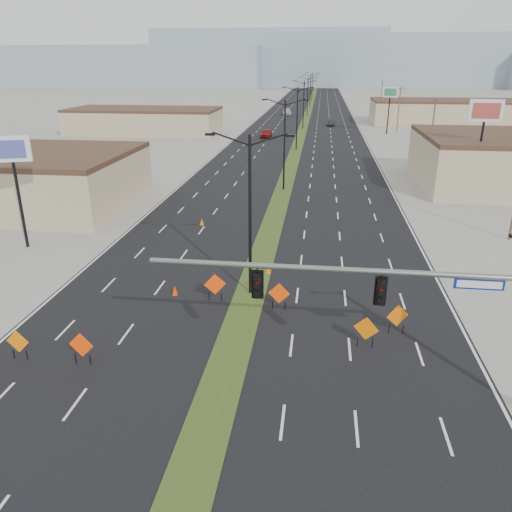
# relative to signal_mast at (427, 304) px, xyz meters

# --- Properties ---
(ground) EXTENTS (600.00, 600.00, 0.00)m
(ground) POSITION_rel_signal_mast_xyz_m (-8.56, -2.00, -4.79)
(ground) COLOR gray
(ground) RESTS_ON ground
(road_surface) EXTENTS (25.00, 400.00, 0.02)m
(road_surface) POSITION_rel_signal_mast_xyz_m (-8.56, 98.00, -4.79)
(road_surface) COLOR black
(road_surface) RESTS_ON ground
(median_strip) EXTENTS (2.00, 400.00, 0.04)m
(median_strip) POSITION_rel_signal_mast_xyz_m (-8.56, 98.00, -4.79)
(median_strip) COLOR #2D4418
(median_strip) RESTS_ON ground
(building_sw_far) EXTENTS (30.00, 14.00, 4.50)m
(building_sw_far) POSITION_rel_signal_mast_xyz_m (-40.56, 83.00, -2.54)
(building_sw_far) COLOR tan
(building_sw_far) RESTS_ON ground
(building_se_far) EXTENTS (44.00, 16.00, 5.00)m
(building_se_far) POSITION_rel_signal_mast_xyz_m (29.44, 108.00, -2.29)
(building_se_far) COLOR tan
(building_se_far) RESTS_ON ground
(mesa_west) EXTENTS (180.00, 50.00, 22.00)m
(mesa_west) POSITION_rel_signal_mast_xyz_m (-128.56, 278.00, 6.21)
(mesa_west) COLOR #8597A6
(mesa_west) RESTS_ON ground
(mesa_center) EXTENTS (220.00, 50.00, 28.00)m
(mesa_center) POSITION_rel_signal_mast_xyz_m (31.44, 298.00, 9.21)
(mesa_center) COLOR #8597A6
(mesa_center) RESTS_ON ground
(mesa_backdrop) EXTENTS (140.00, 50.00, 32.00)m
(mesa_backdrop) POSITION_rel_signal_mast_xyz_m (-38.56, 318.00, 11.21)
(mesa_backdrop) COLOR #8597A6
(mesa_backdrop) RESTS_ON ground
(signal_mast) EXTENTS (16.30, 0.60, 8.00)m
(signal_mast) POSITION_rel_signal_mast_xyz_m (0.00, 0.00, 0.00)
(signal_mast) COLOR slate
(signal_mast) RESTS_ON ground
(streetlight_0) EXTENTS (5.15, 0.24, 10.02)m
(streetlight_0) POSITION_rel_signal_mast_xyz_m (-8.56, 10.00, 0.63)
(streetlight_0) COLOR black
(streetlight_0) RESTS_ON ground
(streetlight_1) EXTENTS (5.15, 0.24, 10.02)m
(streetlight_1) POSITION_rel_signal_mast_xyz_m (-8.56, 38.00, 0.63)
(streetlight_1) COLOR black
(streetlight_1) RESTS_ON ground
(streetlight_2) EXTENTS (5.15, 0.24, 10.02)m
(streetlight_2) POSITION_rel_signal_mast_xyz_m (-8.56, 66.00, 0.63)
(streetlight_2) COLOR black
(streetlight_2) RESTS_ON ground
(streetlight_3) EXTENTS (5.15, 0.24, 10.02)m
(streetlight_3) POSITION_rel_signal_mast_xyz_m (-8.56, 94.00, 0.63)
(streetlight_3) COLOR black
(streetlight_3) RESTS_ON ground
(streetlight_4) EXTENTS (5.15, 0.24, 10.02)m
(streetlight_4) POSITION_rel_signal_mast_xyz_m (-8.56, 122.00, 0.63)
(streetlight_4) COLOR black
(streetlight_4) RESTS_ON ground
(streetlight_5) EXTENTS (5.15, 0.24, 10.02)m
(streetlight_5) POSITION_rel_signal_mast_xyz_m (-8.56, 150.00, 0.63)
(streetlight_5) COLOR black
(streetlight_5) RESTS_ON ground
(streetlight_6) EXTENTS (5.15, 0.24, 10.02)m
(streetlight_6) POSITION_rel_signal_mast_xyz_m (-8.56, 178.00, 0.63)
(streetlight_6) COLOR black
(streetlight_6) RESTS_ON ground
(utility_pole_1) EXTENTS (1.60, 0.20, 9.00)m
(utility_pole_1) POSITION_rel_signal_mast_xyz_m (11.44, 58.00, -0.12)
(utility_pole_1) COLOR #4C3823
(utility_pole_1) RESTS_ON ground
(utility_pole_2) EXTENTS (1.60, 0.20, 9.00)m
(utility_pole_2) POSITION_rel_signal_mast_xyz_m (11.44, 93.00, -0.12)
(utility_pole_2) COLOR #4C3823
(utility_pole_2) RESTS_ON ground
(utility_pole_3) EXTENTS (1.60, 0.20, 9.00)m
(utility_pole_3) POSITION_rel_signal_mast_xyz_m (11.44, 128.00, -0.12)
(utility_pole_3) COLOR #4C3823
(utility_pole_3) RESTS_ON ground
(car_left) EXTENTS (1.97, 4.69, 1.59)m
(car_left) POSITION_rel_signal_mast_xyz_m (-15.10, 79.83, -4.00)
(car_left) COLOR maroon
(car_left) RESTS_ON ground
(car_mid) EXTENTS (1.82, 3.99, 1.27)m
(car_mid) POSITION_rel_signal_mast_xyz_m (-2.34, 100.18, -4.16)
(car_mid) COLOR black
(car_mid) RESTS_ON ground
(car_far) EXTENTS (2.95, 5.88, 1.64)m
(car_far) POSITION_rel_signal_mast_xyz_m (-14.12, 123.65, -3.97)
(car_far) COLOR #B0B6BA
(car_far) RESTS_ON ground
(construction_sign_0) EXTENTS (1.20, 0.12, 1.60)m
(construction_sign_0) POSITION_rel_signal_mast_xyz_m (-18.88, 1.03, -3.85)
(construction_sign_0) COLOR orange
(construction_sign_0) RESTS_ON ground
(construction_sign_1) EXTENTS (1.29, 0.17, 1.72)m
(construction_sign_1) POSITION_rel_signal_mast_xyz_m (-15.57, 1.00, -3.78)
(construction_sign_1) COLOR #FF3C05
(construction_sign_1) RESTS_ON ground
(construction_sign_2) EXTENTS (1.29, 0.46, 1.79)m
(construction_sign_2) POSITION_rel_signal_mast_xyz_m (-10.56, 8.65, -3.73)
(construction_sign_2) COLOR #F33A05
(construction_sign_2) RESTS_ON ground
(construction_sign_3) EXTENTS (1.28, 0.14, 1.71)m
(construction_sign_3) POSITION_rel_signal_mast_xyz_m (-6.56, 7.97, -3.78)
(construction_sign_3) COLOR #F04205
(construction_sign_3) RESTS_ON ground
(construction_sign_4) EXTENTS (1.20, 0.52, 1.71)m
(construction_sign_4) POSITION_rel_signal_mast_xyz_m (0.02, 6.02, -3.78)
(construction_sign_4) COLOR #E25704
(construction_sign_4) RESTS_ON ground
(construction_sign_5) EXTENTS (1.24, 0.45, 1.72)m
(construction_sign_5) POSITION_rel_signal_mast_xyz_m (-1.77, 4.37, -3.78)
(construction_sign_5) COLOR #D86304
(construction_sign_5) RESTS_ON ground
(cone_0) EXTENTS (0.43, 0.43, 0.65)m
(cone_0) POSITION_rel_signal_mast_xyz_m (-13.27, 9.12, -4.47)
(cone_0) COLOR red
(cone_0) RESTS_ON ground
(cone_1) EXTENTS (0.38, 0.38, 0.55)m
(cone_1) POSITION_rel_signal_mast_xyz_m (-8.70, 10.94, -4.52)
(cone_1) COLOR #F14205
(cone_1) RESTS_ON ground
(cone_2) EXTENTS (0.43, 0.43, 0.62)m
(cone_2) POSITION_rel_signal_mast_xyz_m (-7.76, 13.28, -4.48)
(cone_2) COLOR #FF5C05
(cone_2) RESTS_ON ground
(cone_3) EXTENTS (0.43, 0.43, 0.62)m
(cone_3) POSITION_rel_signal_mast_xyz_m (-14.87, 23.55, -4.48)
(cone_3) COLOR #FF6305
(cone_3) RESTS_ON ground
(pole_sign_west) EXTENTS (2.79, 1.31, 8.71)m
(pole_sign_west) POSITION_rel_signal_mast_xyz_m (-27.45, 16.25, 2.27)
(pole_sign_west) COLOR black
(pole_sign_west) RESTS_ON ground
(pole_sign_east_near) EXTENTS (3.35, 0.74, 10.23)m
(pole_sign_east_near) POSITION_rel_signal_mast_xyz_m (12.24, 37.28, 3.60)
(pole_sign_east_near) COLOR black
(pole_sign_east_near) RESTS_ON ground
(pole_sign_east_far) EXTENTS (2.95, 1.20, 9.13)m
(pole_sign_east_far) POSITION_rel_signal_mast_xyz_m (8.77, 87.94, 2.64)
(pole_sign_east_far) COLOR black
(pole_sign_east_far) RESTS_ON ground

